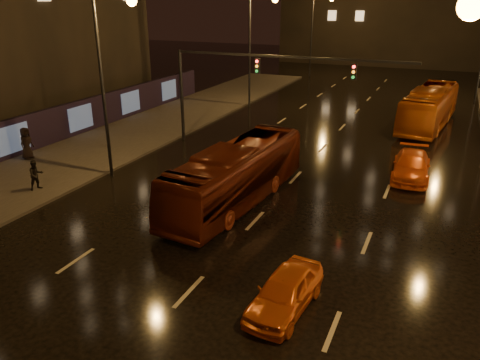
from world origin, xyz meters
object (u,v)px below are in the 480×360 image
object	(u,v)px
pedestrian_b	(36,175)
taxi_far	(411,166)
bus_red	(237,174)
bus_curb	(429,107)
pedestrian_c	(26,143)
taxi_near	(285,292)

from	to	relation	value
pedestrian_b	taxi_far	bearing A→B (deg)	-40.39
bus_red	bus_curb	world-z (taller)	bus_curb
pedestrian_c	bus_curb	bearing A→B (deg)	-56.85
pedestrian_c	bus_red	bearing A→B (deg)	-99.32
pedestrian_c	taxi_far	bearing A→B (deg)	-80.61
taxi_far	bus_red	bearing A→B (deg)	-139.44
taxi_near	taxi_far	bearing A→B (deg)	84.92
taxi_far	pedestrian_b	distance (m)	20.19
bus_red	taxi_far	distance (m)	10.35
bus_curb	taxi_near	world-z (taller)	bus_curb
bus_curb	pedestrian_c	world-z (taller)	bus_curb
taxi_near	taxi_far	world-z (taller)	taxi_far
pedestrian_b	bus_curb	bearing A→B (deg)	-18.65
bus_red	taxi_far	xyz separation A→B (m)	(7.51, 7.08, -0.77)
bus_red	pedestrian_b	distance (m)	10.43
bus_red	pedestrian_c	bearing A→B (deg)	-177.42
bus_red	taxi_far	size ratio (longest dim) A/B	2.19
bus_red	pedestrian_b	size ratio (longest dim) A/B	6.68
pedestrian_b	taxi_near	bearing A→B (deg)	-85.76
taxi_far	pedestrian_c	size ratio (longest dim) A/B	2.43
bus_red	taxi_near	bearing A→B (deg)	-50.72
bus_curb	taxi_far	bearing A→B (deg)	-83.71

